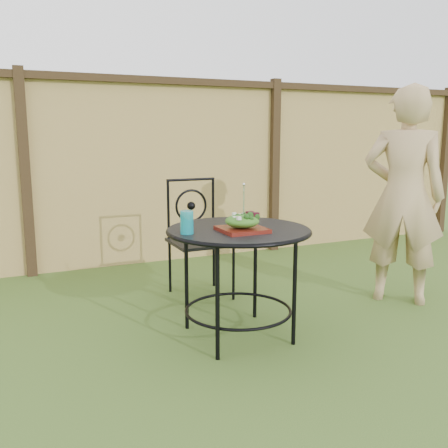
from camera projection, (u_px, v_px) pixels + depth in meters
The scene contains 9 objects.
ground at pixel (264, 336), 3.29m from camera, with size 60.00×60.00×0.00m, color #2B4E19.
fence at pixel (162, 170), 5.09m from camera, with size 8.00×0.12×1.90m.
patio_table at pixel (239, 250), 3.19m from camera, with size 0.92×0.92×0.72m.
patio_chair at pixel (198, 234), 4.07m from camera, with size 0.46×0.46×0.95m.
diner at pixel (403, 196), 3.86m from camera, with size 0.61×0.40×1.68m, color tan.
salad_plate at pixel (242, 229), 3.06m from camera, with size 0.27×0.27×0.02m, color #4D0E0B.
salad at pixel (242, 221), 3.06m from camera, with size 0.21×0.21×0.08m, color #235614.
fork at pixel (244, 200), 3.04m from camera, with size 0.01×0.01×0.18m, color silver.
drinking_glass at pixel (187, 222), 2.98m from camera, with size 0.08×0.08×0.14m, color #0E92A4.
Camera 1 is at (-1.52, -2.72, 1.32)m, focal length 40.00 mm.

